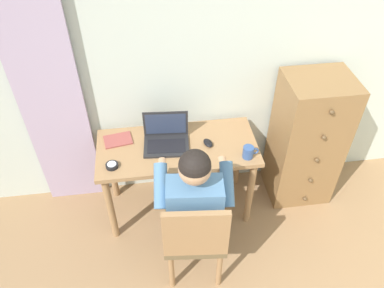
# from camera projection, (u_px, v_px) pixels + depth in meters

# --- Properties ---
(wall_back) EXTENTS (4.80, 0.05, 2.50)m
(wall_back) POSITION_uv_depth(u_px,v_px,m) (220.00, 59.00, 2.84)
(wall_back) COLOR silver
(wall_back) RESTS_ON ground_plane
(curtain_panel) EXTENTS (0.47, 0.03, 2.24)m
(curtain_panel) POSITION_uv_depth(u_px,v_px,m) (48.00, 92.00, 2.75)
(curtain_panel) COLOR #B29EBC
(curtain_panel) RESTS_ON ground_plane
(desk) EXTENTS (1.22, 0.56, 0.73)m
(desk) POSITION_uv_depth(u_px,v_px,m) (178.00, 157.00, 2.98)
(desk) COLOR #9E754C
(desk) RESTS_ON ground_plane
(dresser) EXTENTS (0.51, 0.47, 1.18)m
(dresser) POSITION_uv_depth(u_px,v_px,m) (306.00, 140.00, 3.16)
(dresser) COLOR olive
(dresser) RESTS_ON ground_plane
(chair) EXTENTS (0.46, 0.44, 0.88)m
(chair) POSITION_uv_depth(u_px,v_px,m) (195.00, 236.00, 2.58)
(chair) COLOR brown
(chair) RESTS_ON ground_plane
(person_seated) EXTENTS (0.57, 0.61, 1.20)m
(person_seated) POSITION_uv_depth(u_px,v_px,m) (194.00, 197.00, 2.60)
(person_seated) COLOR #6B84AD
(person_seated) RESTS_ON ground_plane
(laptop) EXTENTS (0.36, 0.28, 0.24)m
(laptop) POSITION_uv_depth(u_px,v_px,m) (166.00, 138.00, 2.89)
(laptop) COLOR #232326
(laptop) RESTS_ON desk
(computer_mouse) EXTENTS (0.09, 0.11, 0.03)m
(computer_mouse) POSITION_uv_depth(u_px,v_px,m) (208.00, 143.00, 2.91)
(computer_mouse) COLOR black
(computer_mouse) RESTS_ON desk
(desk_clock) EXTENTS (0.09, 0.09, 0.03)m
(desk_clock) POSITION_uv_depth(u_px,v_px,m) (112.00, 165.00, 2.73)
(desk_clock) COLOR black
(desk_clock) RESTS_ON desk
(notebook_pad) EXTENTS (0.23, 0.18, 0.01)m
(notebook_pad) POSITION_uv_depth(u_px,v_px,m) (118.00, 140.00, 2.95)
(notebook_pad) COLOR #994742
(notebook_pad) RESTS_ON desk
(coffee_mug) EXTENTS (0.12, 0.08, 0.09)m
(coffee_mug) POSITION_uv_depth(u_px,v_px,m) (249.00, 152.00, 2.78)
(coffee_mug) COLOR #33518C
(coffee_mug) RESTS_ON desk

